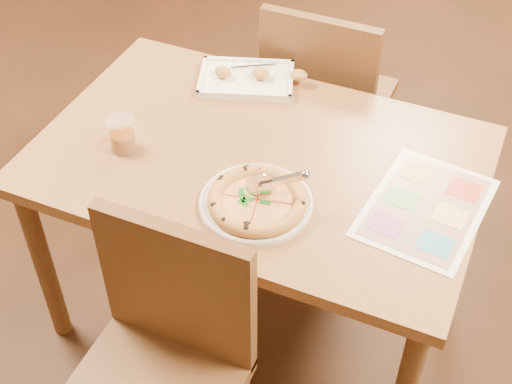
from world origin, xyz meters
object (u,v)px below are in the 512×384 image
at_px(appetizer_tray, 249,79).
at_px(chair_far, 324,88).
at_px(menu, 426,207).
at_px(pizza, 257,201).
at_px(dining_table, 258,176).
at_px(glass_tumbler, 123,136).
at_px(chair_near, 163,343).
at_px(plate, 256,203).
at_px(pizza_cutter, 275,182).

bearing_deg(appetizer_tray, chair_far, 58.23).
xyz_separation_m(chair_far, menu, (0.50, -0.62, 0.16)).
distance_m(chair_far, pizza, 0.83).
relative_size(dining_table, chair_far, 2.77).
distance_m(glass_tumbler, menu, 0.89).
relative_size(chair_near, pizza, 1.74).
distance_m(chair_near, menu, 0.78).
xyz_separation_m(chair_near, plate, (0.08, 0.40, 0.16)).
relative_size(dining_table, plate, 4.21).
bearing_deg(pizza, dining_table, 112.81).
relative_size(pizza, pizza_cutter, 1.75).
height_order(dining_table, menu, menu).
height_order(chair_near, plate, chair_near).
distance_m(chair_near, appetizer_tray, 0.96).
relative_size(dining_table, chair_near, 2.77).
relative_size(chair_far, appetizer_tray, 1.27).
bearing_deg(glass_tumbler, chair_near, -51.38).
bearing_deg(menu, pizza, -156.17).
relative_size(pizza_cutter, glass_tumbler, 1.49).
distance_m(pizza_cutter, menu, 0.42).
xyz_separation_m(chair_far, glass_tumbler, (-0.37, -0.73, 0.20)).
bearing_deg(appetizer_tray, pizza, -63.87).
bearing_deg(appetizer_tray, plate, -64.19).
height_order(plate, pizza, pizza).
relative_size(plate, glass_tumbler, 2.97).
bearing_deg(dining_table, appetizer_tray, 118.17).
distance_m(pizza, appetizer_tray, 0.59).
bearing_deg(plate, glass_tumbler, 171.87).
distance_m(plate, pizza_cutter, 0.10).
relative_size(pizza, menu, 0.66).
bearing_deg(pizza, chair_far, 96.14).
height_order(pizza_cutter, appetizer_tray, pizza_cutter).
bearing_deg(menu, glass_tumbler, -172.87).
xyz_separation_m(plate, appetizer_tray, (-0.25, 0.52, 0.01)).
bearing_deg(glass_tumbler, menu, 7.13).
bearing_deg(chair_far, menu, 128.92).
xyz_separation_m(chair_near, menu, (0.50, 0.58, 0.16)).
distance_m(appetizer_tray, glass_tumbler, 0.50).
bearing_deg(appetizer_tray, menu, -27.03).
xyz_separation_m(chair_far, plate, (0.08, -0.80, 0.16)).
distance_m(chair_near, plate, 0.44).
relative_size(chair_near, chair_far, 1.00).
xyz_separation_m(plate, pizza_cutter, (0.05, 0.02, 0.08)).
xyz_separation_m(dining_table, chair_far, (-0.00, 0.60, -0.07)).
bearing_deg(pizza_cutter, chair_near, -127.99).
height_order(pizza, glass_tumbler, glass_tumbler).
bearing_deg(chair_near, glass_tumbler, 128.62).
bearing_deg(pizza, pizza_cutter, 32.81).
distance_m(chair_far, pizza_cutter, 0.83).
bearing_deg(chair_far, plate, 95.63).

